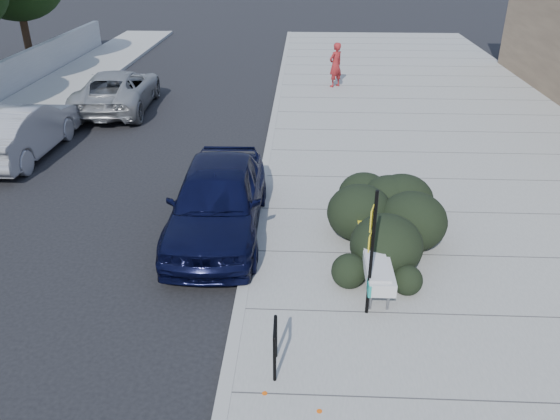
{
  "coord_description": "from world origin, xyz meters",
  "views": [
    {
      "loc": [
        1.09,
        -7.89,
        6.23
      ],
      "look_at": [
        0.63,
        2.27,
        1.0
      ],
      "focal_mm": 35.0,
      "sensor_mm": 36.0,
      "label": 1
    }
  ],
  "objects": [
    {
      "name": "bike_rack",
      "position": [
        0.73,
        -1.46,
        0.65
      ],
      "size": [
        0.06,
        0.57,
        0.83
      ],
      "rotation": [
        0.0,
        0.0,
        0.02
      ],
      "color": "black",
      "rests_on": "sidewalk_near"
    },
    {
      "name": "sign_post",
      "position": [
        2.27,
        0.0,
        1.52
      ],
      "size": [
        0.12,
        0.27,
        2.4
      ],
      "rotation": [
        0.0,
        0.0,
        -0.27
      ],
      "color": "black",
      "rests_on": "sidewalk_near"
    },
    {
      "name": "bench",
      "position": [
        2.5,
        1.0,
        0.72
      ],
      "size": [
        0.49,
        2.39,
        0.71
      ],
      "rotation": [
        0.0,
        0.0,
        0.0
      ],
      "color": "gray",
      "rests_on": "sidewalk_near"
    },
    {
      "name": "ground",
      "position": [
        0.0,
        0.0,
        0.0
      ],
      "size": [
        120.0,
        120.0,
        0.0
      ],
      "primitive_type": "plane",
      "color": "black",
      "rests_on": "ground"
    },
    {
      "name": "sedan_navy",
      "position": [
        -0.8,
        3.0,
        0.85
      ],
      "size": [
        2.09,
        5.04,
        1.71
      ],
      "primitive_type": "imported",
      "rotation": [
        0.0,
        0.0,
        0.01
      ],
      "color": "black",
      "rests_on": "ground"
    },
    {
      "name": "sidewalk_near",
      "position": [
        5.6,
        5.0,
        0.07
      ],
      "size": [
        11.2,
        50.0,
        0.15
      ],
      "primitive_type": "cube",
      "color": "gray",
      "rests_on": "ground"
    },
    {
      "name": "wagon_silver",
      "position": [
        -7.5,
        7.57,
        0.82
      ],
      "size": [
        1.78,
        4.98,
        1.63
      ],
      "primitive_type": "imported",
      "rotation": [
        0.0,
        0.0,
        3.13
      ],
      "color": "#A5A5AA",
      "rests_on": "ground"
    },
    {
      "name": "suv_silver",
      "position": [
        -6.08,
        12.54,
        0.75
      ],
      "size": [
        2.84,
        5.58,
        1.51
      ],
      "primitive_type": "imported",
      "rotation": [
        0.0,
        0.0,
        3.2
      ],
      "color": "gray",
      "rests_on": "ground"
    },
    {
      "name": "hedge",
      "position": [
        2.9,
        2.55,
        0.88
      ],
      "size": [
        2.86,
        4.27,
        1.47
      ],
      "primitive_type": "ellipsoid",
      "rotation": [
        0.0,
        0.0,
        0.25
      ],
      "color": "black",
      "rests_on": "sidewalk_near"
    },
    {
      "name": "pedestrian",
      "position": [
        2.4,
        15.8,
        1.08
      ],
      "size": [
        0.8,
        0.79,
        1.87
      ],
      "primitive_type": "imported",
      "rotation": [
        0.0,
        0.0,
        3.88
      ],
      "color": "maroon",
      "rests_on": "sidewalk_near"
    },
    {
      "name": "curb_near",
      "position": [
        0.0,
        5.0,
        0.08
      ],
      "size": [
        0.22,
        50.0,
        0.17
      ],
      "primitive_type": "cube",
      "color": "#9E9E99",
      "rests_on": "ground"
    }
  ]
}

